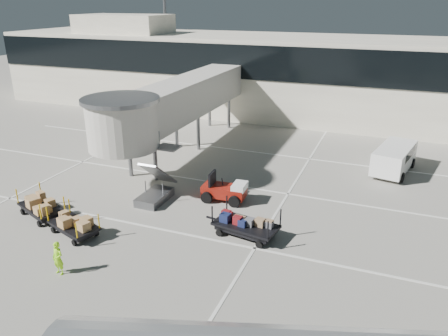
{
  "coord_description": "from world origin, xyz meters",
  "views": [
    {
      "loc": [
        11.47,
        -16.07,
        11.61
      ],
      "look_at": [
        2.41,
        6.97,
        2.0
      ],
      "focal_mm": 35.0,
      "sensor_mm": 36.0,
      "label": 1
    }
  ],
  "objects": [
    {
      "name": "baggage_tug",
      "position": [
        2.6,
        6.69,
        0.64
      ],
      "size": [
        2.75,
        1.82,
        1.76
      ],
      "rotation": [
        0.0,
        0.0,
        0.05
      ],
      "color": "maroon",
      "rests_on": "ground"
    },
    {
      "name": "terminal",
      "position": [
        -0.35,
        29.94,
        4.11
      ],
      "size": [
        64.0,
        12.11,
        15.2
      ],
      "color": "#F0EACE",
      "rests_on": "ground"
    },
    {
      "name": "minivan",
      "position": [
        12.09,
        15.65,
        1.14
      ],
      "size": [
        3.04,
        5.31,
        1.89
      ],
      "rotation": [
        0.0,
        0.0,
        -0.21
      ],
      "color": "white",
      "rests_on": "ground"
    },
    {
      "name": "ground_worker",
      "position": [
        -1.56,
        -3.25,
        0.8
      ],
      "size": [
        0.63,
        0.46,
        1.6
      ],
      "primitive_type": "imported",
      "rotation": [
        0.0,
        0.0,
        -0.15
      ],
      "color": "#8ADE17",
      "rests_on": "ground"
    },
    {
      "name": "lane_markings",
      "position": [
        -0.67,
        9.33,
        0.01
      ],
      "size": [
        40.0,
        30.0,
        0.02
      ],
      "color": "silver",
      "rests_on": "ground"
    },
    {
      "name": "ground",
      "position": [
        0.0,
        0.0,
        0.0
      ],
      "size": [
        140.0,
        140.0,
        0.0
      ],
      "primitive_type": "plane",
      "color": "#A8A396",
      "rests_on": "ground"
    },
    {
      "name": "jet_bridge",
      "position": [
        -3.97,
        12.26,
        4.28
      ],
      "size": [
        5.7,
        20.4,
        6.03
      ],
      "color": "beige",
      "rests_on": "ground"
    },
    {
      "name": "box_cart_near",
      "position": [
        -3.25,
        -0.12,
        0.53
      ],
      "size": [
        3.6,
        2.29,
        1.39
      ],
      "rotation": [
        0.0,
        0.0,
        -0.33
      ],
      "color": "black",
      "rests_on": "ground"
    },
    {
      "name": "box_cart_far",
      "position": [
        -6.29,
        0.82,
        0.6
      ],
      "size": [
        3.77,
        2.53,
        1.47
      ],
      "rotation": [
        0.0,
        0.0,
        -0.38
      ],
      "color": "black",
      "rests_on": "ground"
    },
    {
      "name": "suitcase_cart",
      "position": [
        5.12,
        3.05,
        0.57
      ],
      "size": [
        4.21,
        2.19,
        1.61
      ],
      "rotation": [
        0.0,
        0.0,
        -0.16
      ],
      "color": "black",
      "rests_on": "ground"
    },
    {
      "name": "belt_loader",
      "position": [
        -13.79,
        23.99,
        0.83
      ],
      "size": [
        4.8,
        3.25,
        2.17
      ],
      "rotation": [
        0.0,
        0.0,
        -0.39
      ],
      "color": "maroon",
      "rests_on": "ground"
    }
  ]
}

